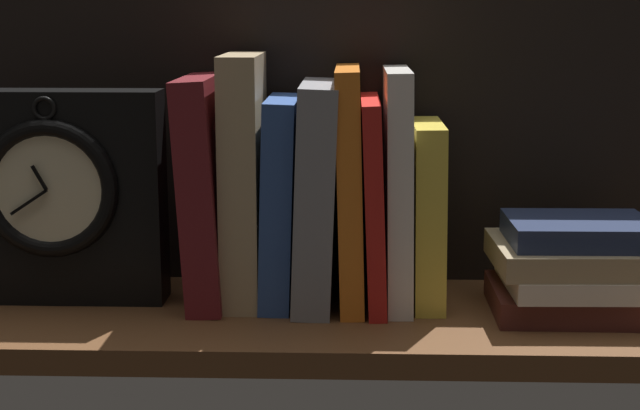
{
  "coord_description": "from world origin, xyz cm",
  "views": [
    {
      "loc": [
        4.77,
        -93.86,
        30.24
      ],
      "look_at": [
        1.5,
        3.5,
        10.13
      ],
      "focal_mm": 54.19,
      "sensor_mm": 36.0,
      "label": 1
    }
  ],
  "objects": [
    {
      "name": "ground_plane",
      "position": [
        0.0,
        0.0,
        -1.25
      ],
      "size": [
        86.54,
        25.19,
        2.5
      ],
      "primitive_type": "cube",
      "color": "brown"
    },
    {
      "name": "back_panel",
      "position": [
        0.0,
        11.99,
        16.54
      ],
      "size": [
        86.54,
        1.2,
        33.08
      ],
      "primitive_type": "cube",
      "color": "black",
      "rests_on": "ground_plane"
    },
    {
      "name": "book_maroon_dawkins",
      "position": [
        -10.33,
        3.5,
        11.64
      ],
      "size": [
        4.7,
        14.85,
        23.43
      ],
      "primitive_type": "cube",
      "rotation": [
        0.0,
        -0.05,
        0.0
      ],
      "color": "maroon",
      "rests_on": "ground_plane"
    },
    {
      "name": "book_tan_shortstories",
      "position": [
        -6.36,
        3.5,
        12.76
      ],
      "size": [
        3.86,
        12.53,
        25.54
      ],
      "primitive_type": "cube",
      "rotation": [
        0.0,
        -0.0,
        0.0
      ],
      "color": "tan",
      "rests_on": "ground_plane"
    },
    {
      "name": "book_blue_modern",
      "position": [
        -2.61,
        3.5,
        10.57
      ],
      "size": [
        3.79,
        13.04,
        21.22
      ],
      "primitive_type": "cube",
      "rotation": [
        0.0,
        0.03,
        0.0
      ],
      "color": "#2D4C8E",
      "rests_on": "ground_plane"
    },
    {
      "name": "book_gray_chess",
      "position": [
        1.17,
        3.5,
        11.33
      ],
      "size": [
        4.65,
        15.73,
        22.79
      ],
      "primitive_type": "cube",
      "rotation": [
        0.0,
        0.04,
        0.0
      ],
      "color": "gray",
      "rests_on": "ground_plane"
    },
    {
      "name": "book_orange_pandolfini",
      "position": [
        4.59,
        3.5,
        12.11
      ],
      "size": [
        3.07,
        15.14,
        24.28
      ],
      "primitive_type": "cube",
      "rotation": [
        0.0,
        -0.03,
        0.0
      ],
      "color": "orange",
      "rests_on": "ground_plane"
    },
    {
      "name": "book_red_requiem",
      "position": [
        6.99,
        3.5,
        10.56
      ],
      "size": [
        2.7,
        15.78,
        21.18
      ],
      "primitive_type": "cube",
      "rotation": [
        0.0,
        -0.04,
        0.0
      ],
      "color": "red",
      "rests_on": "ground_plane"
    },
    {
      "name": "book_white_catcher",
      "position": [
        9.45,
        3.5,
        12.04
      ],
      "size": [
        2.9,
        14.19,
        24.12
      ],
      "primitive_type": "cube",
      "rotation": [
        0.0,
        -0.02,
        0.0
      ],
      "color": "silver",
      "rests_on": "ground_plane"
    },
    {
      "name": "book_yellow_seinlanguage",
      "position": [
        12.53,
        3.5,
        9.35
      ],
      "size": [
        3.3,
        12.23,
        18.73
      ],
      "primitive_type": "cube",
      "rotation": [
        0.0,
        -0.01,
        0.0
      ],
      "color": "gold",
      "rests_on": "ground_plane"
    },
    {
      "name": "framed_clock",
      "position": [
        -25.57,
        2.23,
        11.19
      ],
      "size": [
        21.97,
        6.2,
        21.97
      ],
      "color": "black",
      "rests_on": "ground_plane"
    },
    {
      "name": "book_stack_side",
      "position": [
        26.75,
        -0.02,
        4.61
      ],
      "size": [
        15.5,
        13.53,
        9.59
      ],
      "color": "#471E19",
      "rests_on": "ground_plane"
    }
  ]
}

